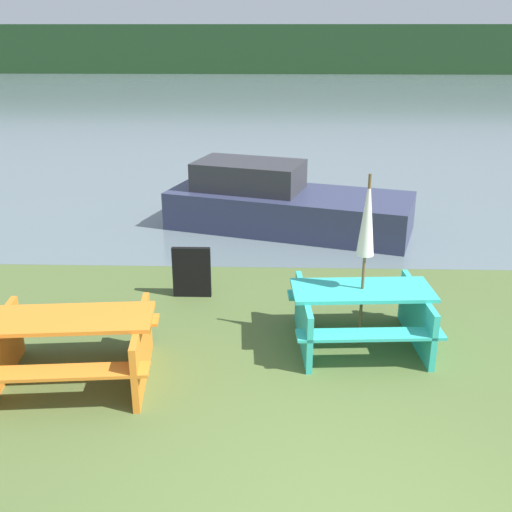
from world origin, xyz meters
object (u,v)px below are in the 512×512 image
(picnic_table_orange, at_px, (70,342))
(umbrella_white, at_px, (367,218))
(signboard, at_px, (192,272))
(picnic_table_teal, at_px, (361,311))
(boat, at_px, (282,204))

(picnic_table_orange, relative_size, umbrella_white, 0.90)
(signboard, bearing_deg, picnic_table_orange, -114.34)
(picnic_table_teal, distance_m, umbrella_white, 1.18)
(umbrella_white, bearing_deg, picnic_table_teal, -86.42)
(umbrella_white, bearing_deg, boat, 101.34)
(picnic_table_orange, xyz_separation_m, picnic_table_teal, (3.28, 0.92, -0.02))
(picnic_table_orange, relative_size, signboard, 2.59)
(picnic_table_teal, height_order, signboard, signboard)
(picnic_table_teal, xyz_separation_m, signboard, (-2.25, 1.35, -0.08))
(umbrella_white, distance_m, signboard, 2.91)
(picnic_table_teal, height_order, umbrella_white, umbrella_white)
(picnic_table_orange, height_order, boat, boat)
(picnic_table_teal, relative_size, boat, 0.36)
(umbrella_white, height_order, signboard, umbrella_white)
(picnic_table_orange, bearing_deg, signboard, 65.66)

